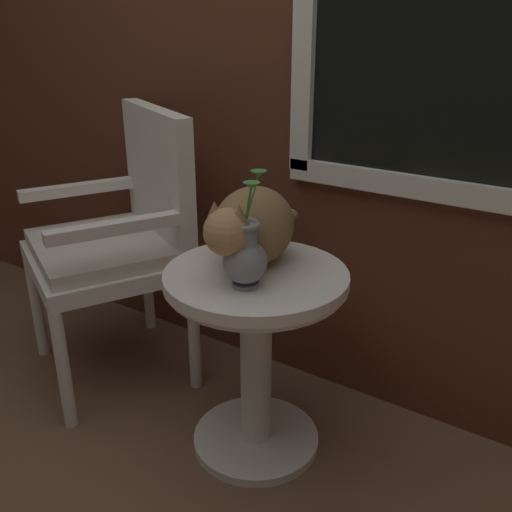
% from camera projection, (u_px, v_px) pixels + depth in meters
% --- Properties ---
extents(ground_plane, '(6.00, 6.00, 0.00)m').
position_uv_depth(ground_plane, '(176.00, 481.00, 1.72)').
color(ground_plane, brown).
extents(back_wall, '(4.00, 0.07, 2.60)m').
position_uv_depth(back_wall, '(314.00, 16.00, 1.79)').
color(back_wall, '#562D1E').
rests_on(back_wall, ground_plane).
extents(wicker_side_table, '(0.54, 0.54, 0.61)m').
position_uv_depth(wicker_side_table, '(256.00, 329.00, 1.72)').
color(wicker_side_table, silver).
rests_on(wicker_side_table, ground_plane).
extents(wicker_chair, '(0.73, 0.71, 1.01)m').
position_uv_depth(wicker_chair, '(122.00, 232.00, 2.10)').
color(wicker_chair, silver).
rests_on(wicker_chair, ground_plane).
extents(cat, '(0.28, 0.56, 0.24)m').
position_uv_depth(cat, '(252.00, 227.00, 1.66)').
color(cat, olive).
rests_on(cat, wicker_side_table).
extents(pewter_vase_with_ivy, '(0.12, 0.14, 0.31)m').
position_uv_depth(pewter_vase_with_ivy, '(245.00, 255.00, 1.53)').
color(pewter_vase_with_ivy, gray).
rests_on(pewter_vase_with_ivy, wicker_side_table).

